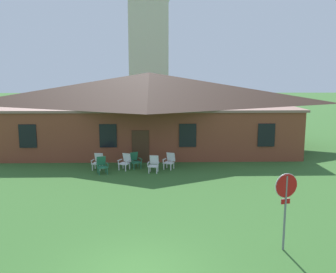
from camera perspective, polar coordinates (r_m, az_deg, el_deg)
The scene contains 9 objects.
brick_building at distance 28.53m, azimuth -2.83°, elevation 4.12°, with size 21.05×10.40×5.74m.
dome_tower at distance 48.36m, azimuth -2.94°, elevation 14.33°, with size 5.18×5.18×20.89m.
stop_sign at distance 12.56m, azimuth 17.59°, elevation -8.70°, with size 0.78×0.26×2.56m.
lawn_chair_by_porch at distance 22.63m, azimuth -10.66°, elevation -3.73°, with size 0.72×0.76×0.96m.
lawn_chair_near_door at distance 21.72m, azimuth -10.10°, elevation -4.28°, with size 0.76×0.82×0.96m.
lawn_chair_left_end at distance 22.36m, azimuth -6.55°, elevation -3.78°, with size 0.81×0.85×0.96m.
lawn_chair_middle at distance 22.63m, azimuth -5.09°, elevation -3.60°, with size 0.82×0.85×0.96m.
lawn_chair_right_end at distance 21.65m, azimuth -2.20°, elevation -4.17°, with size 0.70×0.74×0.96m.
lawn_chair_far_side at distance 22.40m, azimuth 0.25°, elevation -3.70°, with size 0.81×0.85×0.96m.
Camera 1 is at (0.67, -9.83, 5.67)m, focal length 39.82 mm.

